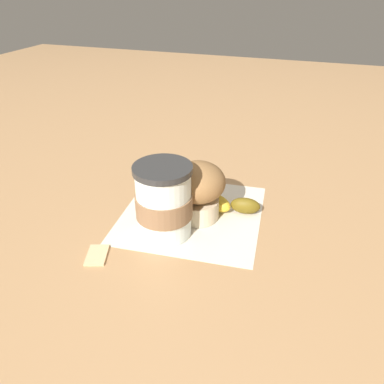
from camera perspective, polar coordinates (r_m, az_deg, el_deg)
ground_plane at (r=0.71m, az=0.00°, el=-3.33°), size 3.00×3.00×0.00m
paper_napkin at (r=0.71m, az=0.00°, el=-3.28°), size 0.28×0.28×0.00m
coffee_cup at (r=0.63m, az=-4.30°, el=-1.45°), size 0.10×0.10×0.13m
muffin at (r=0.67m, az=0.92°, el=0.54°), size 0.10×0.10×0.11m
banana at (r=0.72m, az=3.91°, el=-1.27°), size 0.08×0.16×0.03m
sugar_packet at (r=0.63m, az=-14.30°, el=-9.17°), size 0.06×0.05×0.01m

